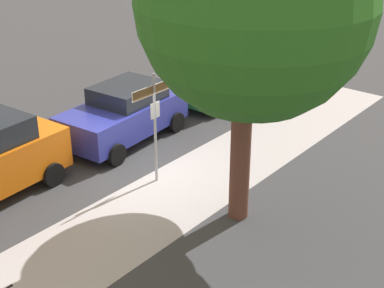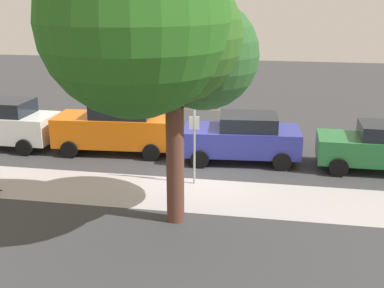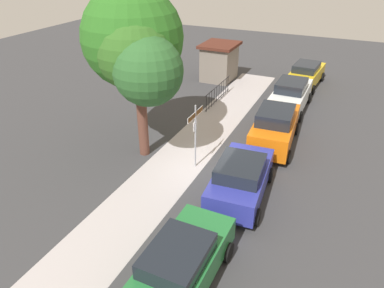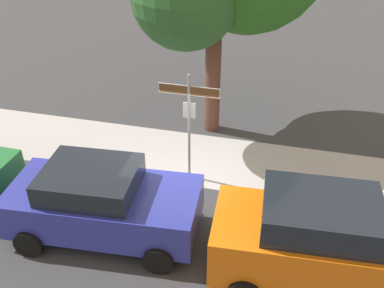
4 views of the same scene
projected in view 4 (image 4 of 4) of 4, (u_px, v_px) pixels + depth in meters
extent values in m
plane|color=#38383A|center=(183.00, 185.00, 11.67)|extent=(60.00, 60.00, 0.00)
cube|color=#ABA4A4|center=(264.00, 168.00, 12.32)|extent=(24.00, 2.60, 0.00)
cylinder|color=#9EA0A5|center=(189.00, 129.00, 11.18)|extent=(0.07, 0.07, 2.99)
cube|color=brown|center=(189.00, 91.00, 10.60)|extent=(1.50, 0.02, 0.22)
cube|color=white|center=(189.00, 91.00, 10.60)|extent=(1.53, 0.02, 0.25)
cube|color=silver|center=(189.00, 110.00, 10.91)|extent=(0.32, 0.02, 0.42)
cylinder|color=brown|center=(213.00, 84.00, 13.33)|extent=(0.47, 0.47, 3.13)
cylinder|color=black|center=(5.00, 173.00, 11.57)|extent=(0.64, 0.23, 0.64)
cube|color=#2B3095|center=(105.00, 206.00, 9.77)|extent=(4.31, 2.19, 0.90)
cube|color=black|center=(90.00, 180.00, 9.42)|extent=(2.13, 1.80, 0.51)
cylinder|color=black|center=(176.00, 202.00, 10.58)|extent=(0.66, 0.27, 0.64)
cylinder|color=black|center=(158.00, 260.00, 9.03)|extent=(0.66, 0.27, 0.64)
cylinder|color=black|center=(65.00, 189.00, 10.98)|extent=(0.66, 0.27, 0.64)
cylinder|color=black|center=(29.00, 243.00, 9.43)|extent=(0.66, 0.27, 0.64)
cube|color=orange|center=(329.00, 248.00, 8.56)|extent=(4.65, 2.11, 1.09)
cube|color=black|center=(322.00, 213.00, 8.15)|extent=(2.28, 1.74, 0.59)
cylinder|color=black|center=(251.00, 227.00, 9.85)|extent=(0.65, 0.26, 0.64)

